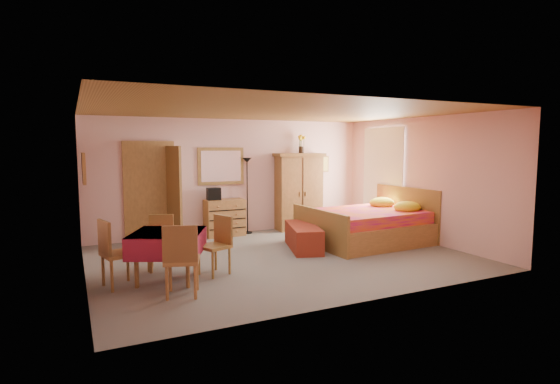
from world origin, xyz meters
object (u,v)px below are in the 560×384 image
floor_lamp (247,196)px  sunflower_vase (301,144)px  chair_south (182,259)px  chair_west (120,253)px  chest_of_drawers (225,218)px  wardrobe (299,192)px  wall_mirror (221,166)px  bench (303,237)px  bed (365,216)px  chair_east (214,246)px  stereo (214,194)px  dining_table (168,256)px  chair_north (160,243)px

floor_lamp → sunflower_vase: sunflower_vase is taller
chair_south → chair_west: size_ratio=1.01×
chest_of_drawers → wardrobe: wardrobe is taller
wall_mirror → wardrobe: size_ratio=0.58×
bench → chair_west: (-3.46, -0.89, 0.25)m
sunflower_vase → bed: (0.44, -1.98, -1.50)m
floor_lamp → chair_east: size_ratio=1.90×
chair_south → wall_mirror: bearing=83.1°
bed → chair_south: bed is taller
stereo → sunflower_vase: size_ratio=0.65×
dining_table → chest_of_drawers: bearing=56.7°
chest_of_drawers → chair_west: chair_west is taller
chest_of_drawers → chair_north: (-1.79, -2.09, 0.03)m
wardrobe → sunflower_vase: sunflower_vase is taller
chair_south → chest_of_drawers: bearing=81.7°
bed → chair_north: bed is taller
floor_lamp → chest_of_drawers: bearing=-173.4°
chair_north → chair_west: bearing=62.8°
stereo → floor_lamp: bearing=2.7°
wall_mirror → bench: bearing=-62.0°
wall_mirror → sunflower_vase: size_ratio=2.39×
stereo → floor_lamp: (0.80, 0.04, -0.08)m
chair_south → wardrobe: bearing=62.3°
bed → chair_east: 3.59m
bed → chair_south: (-4.16, -1.56, -0.06)m
wall_mirror → chair_south: wall_mirror is taller
wall_mirror → wardrobe: wall_mirror is taller
dining_table → chair_north: (0.00, 0.65, 0.07)m
stereo → chair_east: size_ratio=0.32×
chest_of_drawers → chair_east: size_ratio=0.95×
dining_table → chair_west: size_ratio=1.03×
dining_table → sunflower_vase: bearing=36.5°
chair_south → chair_east: chair_south is taller
wall_mirror → bed: 3.37m
chair_north → chair_east: bearing=155.7°
chest_of_drawers → floor_lamp: (0.57, 0.07, 0.46)m
chair_west → chair_south: bearing=29.2°
sunflower_vase → bed: bearing=-77.5°
chest_of_drawers → chair_west: bearing=-132.5°
stereo → wardrobe: (2.08, -0.06, -0.04)m
wardrobe → chair_west: 5.12m
chair_north → bed: bearing=-158.8°
dining_table → chair_south: bearing=-87.3°
wall_mirror → floor_lamp: 0.90m
floor_lamp → bench: (0.41, -1.92, -0.63)m
wardrobe → sunflower_vase: 1.14m
chair_north → sunflower_vase: bearing=-131.3°
wardrobe → chair_north: size_ratio=2.10×
floor_lamp → bench: size_ratio=1.24×
sunflower_vase → dining_table: size_ratio=0.44×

